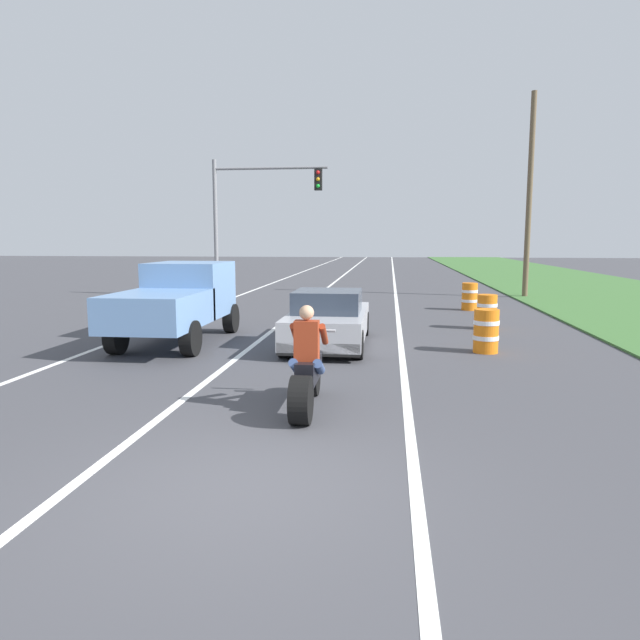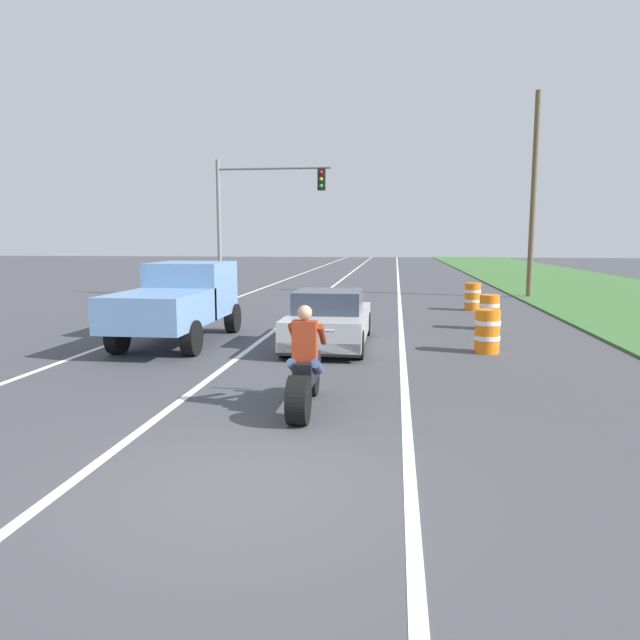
{
  "view_description": "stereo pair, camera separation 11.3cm",
  "coord_description": "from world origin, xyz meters",
  "px_view_note": "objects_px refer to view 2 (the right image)",
  "views": [
    {
      "loc": [
        1.49,
        -5.65,
        2.58
      ],
      "look_at": [
        0.14,
        5.68,
        1.0
      ],
      "focal_mm": 32.78,
      "sensor_mm": 36.0,
      "label": 1
    },
    {
      "loc": [
        1.6,
        -5.64,
        2.58
      ],
      "look_at": [
        0.14,
        5.68,
        1.0
      ],
      "focal_mm": 32.78,
      "sensor_mm": 36.0,
      "label": 2
    }
  ],
  "objects_px": {
    "motorcycle_with_rider": "(305,373)",
    "construction_barrel_far": "(473,297)",
    "sports_car_silver": "(329,320)",
    "traffic_light_mast_near": "(254,206)",
    "pickup_truck_left_lane_light_blue": "(179,299)",
    "construction_barrel_mid": "(489,312)",
    "construction_barrel_nearest": "(487,331)"
  },
  "relations": [
    {
      "from": "pickup_truck_left_lane_light_blue",
      "to": "construction_barrel_mid",
      "type": "height_order",
      "value": "pickup_truck_left_lane_light_blue"
    },
    {
      "from": "traffic_light_mast_near",
      "to": "motorcycle_with_rider",
      "type": "bearing_deg",
      "value": -73.9
    },
    {
      "from": "motorcycle_with_rider",
      "to": "construction_barrel_far",
      "type": "relative_size",
      "value": 2.21
    },
    {
      "from": "traffic_light_mast_near",
      "to": "construction_barrel_mid",
      "type": "bearing_deg",
      "value": -42.06
    },
    {
      "from": "pickup_truck_left_lane_light_blue",
      "to": "construction_barrel_far",
      "type": "bearing_deg",
      "value": 43.74
    },
    {
      "from": "motorcycle_with_rider",
      "to": "construction_barrel_far",
      "type": "xyz_separation_m",
      "value": [
        4.14,
        13.33,
        -0.09
      ]
    },
    {
      "from": "traffic_light_mast_near",
      "to": "construction_barrel_far",
      "type": "relative_size",
      "value": 6.0
    },
    {
      "from": "motorcycle_with_rider",
      "to": "pickup_truck_left_lane_light_blue",
      "type": "height_order",
      "value": "pickup_truck_left_lane_light_blue"
    },
    {
      "from": "motorcycle_with_rider",
      "to": "construction_barrel_far",
      "type": "height_order",
      "value": "motorcycle_with_rider"
    },
    {
      "from": "construction_barrel_mid",
      "to": "construction_barrel_far",
      "type": "height_order",
      "value": "same"
    },
    {
      "from": "pickup_truck_left_lane_light_blue",
      "to": "construction_barrel_mid",
      "type": "xyz_separation_m",
      "value": [
        8.06,
        3.24,
        -0.6
      ]
    },
    {
      "from": "motorcycle_with_rider",
      "to": "sports_car_silver",
      "type": "height_order",
      "value": "motorcycle_with_rider"
    },
    {
      "from": "pickup_truck_left_lane_light_blue",
      "to": "construction_barrel_nearest",
      "type": "height_order",
      "value": "pickup_truck_left_lane_light_blue"
    },
    {
      "from": "traffic_light_mast_near",
      "to": "construction_barrel_far",
      "type": "distance_m",
      "value": 10.23
    },
    {
      "from": "construction_barrel_far",
      "to": "construction_barrel_nearest",
      "type": "bearing_deg",
      "value": -94.94
    },
    {
      "from": "sports_car_silver",
      "to": "pickup_truck_left_lane_light_blue",
      "type": "distance_m",
      "value": 3.81
    },
    {
      "from": "construction_barrel_nearest",
      "to": "construction_barrel_mid",
      "type": "relative_size",
      "value": 1.0
    },
    {
      "from": "pickup_truck_left_lane_light_blue",
      "to": "traffic_light_mast_near",
      "type": "height_order",
      "value": "traffic_light_mast_near"
    },
    {
      "from": "construction_barrel_mid",
      "to": "motorcycle_with_rider",
      "type": "bearing_deg",
      "value": -114.68
    },
    {
      "from": "motorcycle_with_rider",
      "to": "traffic_light_mast_near",
      "type": "distance_m",
      "value": 17.77
    },
    {
      "from": "motorcycle_with_rider",
      "to": "traffic_light_mast_near",
      "type": "xyz_separation_m",
      "value": [
        -4.84,
        16.75,
        3.43
      ]
    },
    {
      "from": "pickup_truck_left_lane_light_blue",
      "to": "construction_barrel_nearest",
      "type": "relative_size",
      "value": 4.8
    },
    {
      "from": "traffic_light_mast_near",
      "to": "construction_barrel_nearest",
      "type": "relative_size",
      "value": 6.0
    },
    {
      "from": "motorcycle_with_rider",
      "to": "construction_barrel_mid",
      "type": "bearing_deg",
      "value": 65.32
    },
    {
      "from": "construction_barrel_mid",
      "to": "traffic_light_mast_near",
      "type": "bearing_deg",
      "value": 137.94
    },
    {
      "from": "construction_barrel_nearest",
      "to": "construction_barrel_mid",
      "type": "xyz_separation_m",
      "value": [
        0.6,
        3.66,
        0.0
      ]
    },
    {
      "from": "sports_car_silver",
      "to": "construction_barrel_nearest",
      "type": "xyz_separation_m",
      "value": [
        3.68,
        -0.42,
        -0.13
      ]
    },
    {
      "from": "motorcycle_with_rider",
      "to": "traffic_light_mast_near",
      "type": "height_order",
      "value": "traffic_light_mast_near"
    },
    {
      "from": "traffic_light_mast_near",
      "to": "construction_barrel_nearest",
      "type": "distance_m",
      "value": 14.71
    },
    {
      "from": "construction_barrel_far",
      "to": "pickup_truck_left_lane_light_blue",
      "type": "bearing_deg",
      "value": -136.26
    },
    {
      "from": "sports_car_silver",
      "to": "traffic_light_mast_near",
      "type": "bearing_deg",
      "value": 112.17
    },
    {
      "from": "pickup_truck_left_lane_light_blue",
      "to": "traffic_light_mast_near",
      "type": "xyz_separation_m",
      "value": [
        -0.8,
        11.24,
        2.92
      ]
    }
  ]
}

